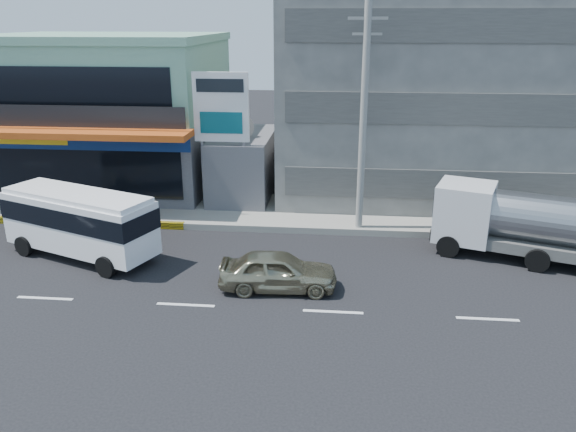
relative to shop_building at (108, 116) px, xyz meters
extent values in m
plane|color=black|center=(8.00, -13.95, -4.00)|extent=(120.00, 120.00, 0.00)
cube|color=gray|center=(13.00, -4.45, -3.85)|extent=(70.00, 5.00, 0.30)
cube|color=#4C4C51|center=(0.00, 0.05, -2.00)|extent=(12.00, 10.00, 4.00)
cube|color=#7CB191|center=(0.00, 0.05, 2.00)|extent=(12.00, 10.00, 4.00)
cube|color=#BF4C16|center=(0.00, -5.75, 0.15)|extent=(12.40, 1.80, 0.30)
cube|color=navy|center=(0.00, -5.00, -0.40)|extent=(12.00, 0.12, 0.80)
cube|color=black|center=(0.00, -4.97, -1.90)|extent=(11.00, 0.06, 2.60)
cube|color=gray|center=(18.00, 1.05, 3.00)|extent=(16.00, 12.00, 14.00)
cube|color=#4C4C51|center=(8.00, -1.95, -2.25)|extent=(3.00, 6.00, 3.50)
cylinder|color=slate|center=(8.00, -2.95, -0.42)|extent=(1.50, 1.50, 0.15)
cylinder|color=gray|center=(6.50, -4.75, -0.75)|extent=(0.16, 0.16, 6.50)
cylinder|color=gray|center=(8.50, -4.75, -0.75)|extent=(0.16, 0.16, 6.50)
cube|color=white|center=(7.50, -4.75, 1.30)|extent=(2.60, 0.18, 3.20)
cylinder|color=#999993|center=(14.00, -6.55, 1.00)|extent=(0.30, 0.30, 10.00)
cube|color=#999993|center=(14.00, -6.55, 5.20)|extent=(1.60, 0.12, 0.12)
cube|color=#999993|center=(14.00, -6.55, 4.60)|extent=(1.20, 0.10, 0.10)
cube|color=white|center=(2.77, -10.31, -2.51)|extent=(6.78, 4.28, 2.13)
cube|color=black|center=(2.77, -10.31, -2.10)|extent=(6.84, 4.34, 0.79)
cube|color=white|center=(2.77, -10.31, -1.36)|extent=(6.54, 4.04, 0.19)
cylinder|color=black|center=(0.32, -10.44, -3.58)|extent=(0.87, 0.55, 0.83)
cylinder|color=black|center=(1.07, -8.55, -3.58)|extent=(0.87, 0.55, 0.83)
cylinder|color=black|center=(4.46, -12.08, -3.58)|extent=(0.87, 0.55, 0.83)
cylinder|color=black|center=(5.21, -10.18, -3.58)|extent=(0.87, 0.55, 0.83)
imported|color=tan|center=(11.00, -12.45, -3.29)|extent=(4.26, 1.89, 1.42)
cube|color=silver|center=(18.24, -8.05, -2.32)|extent=(2.77, 2.77, 2.35)
cube|color=#595956|center=(20.63, -8.90, -3.27)|extent=(7.49, 4.29, 0.45)
cylinder|color=gray|center=(21.49, -9.20, -2.19)|extent=(5.41, 3.48, 1.90)
cylinder|color=black|center=(17.56, -8.91, -3.54)|extent=(0.94, 0.56, 0.91)
cylinder|color=black|center=(18.25, -6.95, -3.54)|extent=(0.94, 0.56, 0.91)
cylinder|color=black|center=(20.71, -10.03, -3.54)|extent=(0.94, 0.56, 0.91)
cylinder|color=black|center=(21.41, -8.07, -3.54)|extent=(0.94, 0.56, 0.91)
imported|color=maroon|center=(0.38, -9.25, -3.58)|extent=(1.61, 0.58, 0.84)
imported|color=#66594C|center=(0.38, -9.25, -2.72)|extent=(0.38, 0.57, 1.54)
camera|label=1|loc=(13.08, -30.49, 5.21)|focal=35.00mm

